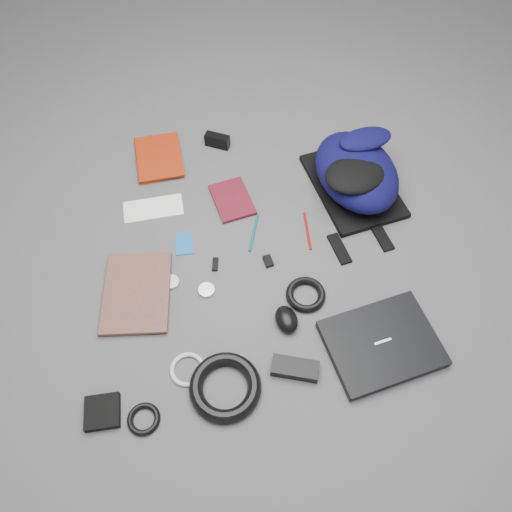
{
  "coord_description": "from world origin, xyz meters",
  "views": [
    {
      "loc": [
        -0.01,
        -0.87,
        1.39
      ],
      "look_at": [
        0.0,
        0.0,
        0.02
      ],
      "focal_mm": 35.0,
      "sensor_mm": 36.0,
      "label": 1
    }
  ],
  "objects_px": {
    "mouse": "(286,319)",
    "comic_book": "(104,294)",
    "compact_camera": "(217,141)",
    "textbook_red": "(136,161)",
    "dvd_case": "(232,200)",
    "power_brick": "(295,368)",
    "backpack": "(356,172)",
    "pouch": "(102,412)",
    "laptop": "(382,343)"
  },
  "relations": [
    {
      "from": "compact_camera",
      "to": "mouse",
      "type": "height_order",
      "value": "compact_camera"
    },
    {
      "from": "textbook_red",
      "to": "compact_camera",
      "type": "bearing_deg",
      "value": 5.15
    },
    {
      "from": "laptop",
      "to": "mouse",
      "type": "distance_m",
      "value": 0.29
    },
    {
      "from": "textbook_red",
      "to": "pouch",
      "type": "bearing_deg",
      "value": -100.22
    },
    {
      "from": "comic_book",
      "to": "mouse",
      "type": "height_order",
      "value": "mouse"
    },
    {
      "from": "backpack",
      "to": "compact_camera",
      "type": "relative_size",
      "value": 4.47
    },
    {
      "from": "comic_book",
      "to": "mouse",
      "type": "distance_m",
      "value": 0.58
    },
    {
      "from": "laptop",
      "to": "mouse",
      "type": "bearing_deg",
      "value": 146.0
    },
    {
      "from": "comic_book",
      "to": "mouse",
      "type": "relative_size",
      "value": 3.08
    },
    {
      "from": "compact_camera",
      "to": "textbook_red",
      "type": "bearing_deg",
      "value": -144.71
    },
    {
      "from": "pouch",
      "to": "compact_camera",
      "type": "bearing_deg",
      "value": 74.59
    },
    {
      "from": "power_brick",
      "to": "dvd_case",
      "type": "bearing_deg",
      "value": 117.33
    },
    {
      "from": "textbook_red",
      "to": "power_brick",
      "type": "relative_size",
      "value": 1.67
    },
    {
      "from": "backpack",
      "to": "textbook_red",
      "type": "height_order",
      "value": "backpack"
    },
    {
      "from": "laptop",
      "to": "textbook_red",
      "type": "xyz_separation_m",
      "value": [
        -0.81,
        0.73,
        -0.0
      ]
    },
    {
      "from": "laptop",
      "to": "dvd_case",
      "type": "bearing_deg",
      "value": 110.68
    },
    {
      "from": "backpack",
      "to": "mouse",
      "type": "xyz_separation_m",
      "value": [
        -0.26,
        -0.53,
        -0.06
      ]
    },
    {
      "from": "dvd_case",
      "to": "pouch",
      "type": "distance_m",
      "value": 0.82
    },
    {
      "from": "backpack",
      "to": "pouch",
      "type": "distance_m",
      "value": 1.12
    },
    {
      "from": "compact_camera",
      "to": "power_brick",
      "type": "xyz_separation_m",
      "value": [
        0.25,
        -0.9,
        -0.01
      ]
    },
    {
      "from": "backpack",
      "to": "pouch",
      "type": "xyz_separation_m",
      "value": [
        -0.77,
        -0.8,
        -0.07
      ]
    },
    {
      "from": "textbook_red",
      "to": "mouse",
      "type": "height_order",
      "value": "mouse"
    },
    {
      "from": "mouse",
      "to": "comic_book",
      "type": "bearing_deg",
      "value": 151.53
    },
    {
      "from": "laptop",
      "to": "textbook_red",
      "type": "height_order",
      "value": "laptop"
    },
    {
      "from": "backpack",
      "to": "laptop",
      "type": "relative_size",
      "value": 1.3
    },
    {
      "from": "backpack",
      "to": "pouch",
      "type": "bearing_deg",
      "value": -152.85
    },
    {
      "from": "dvd_case",
      "to": "compact_camera",
      "type": "distance_m",
      "value": 0.28
    },
    {
      "from": "dvd_case",
      "to": "power_brick",
      "type": "height_order",
      "value": "power_brick"
    },
    {
      "from": "textbook_red",
      "to": "dvd_case",
      "type": "relative_size",
      "value": 1.29
    },
    {
      "from": "compact_camera",
      "to": "pouch",
      "type": "height_order",
      "value": "compact_camera"
    },
    {
      "from": "textbook_red",
      "to": "comic_book",
      "type": "height_order",
      "value": "textbook_red"
    },
    {
      "from": "dvd_case",
      "to": "compact_camera",
      "type": "xyz_separation_m",
      "value": [
        -0.06,
        0.27,
        0.02
      ]
    },
    {
      "from": "backpack",
      "to": "dvd_case",
      "type": "relative_size",
      "value": 2.37
    },
    {
      "from": "backpack",
      "to": "power_brick",
      "type": "relative_size",
      "value": 3.07
    },
    {
      "from": "mouse",
      "to": "laptop",
      "type": "bearing_deg",
      "value": -34.16
    },
    {
      "from": "backpack",
      "to": "comic_book",
      "type": "height_order",
      "value": "backpack"
    },
    {
      "from": "comic_book",
      "to": "textbook_red",
      "type": "bearing_deg",
      "value": 84.35
    },
    {
      "from": "textbook_red",
      "to": "compact_camera",
      "type": "relative_size",
      "value": 2.44
    },
    {
      "from": "dvd_case",
      "to": "backpack",
      "type": "bearing_deg",
      "value": -12.09
    },
    {
      "from": "textbook_red",
      "to": "compact_camera",
      "type": "height_order",
      "value": "compact_camera"
    },
    {
      "from": "comic_book",
      "to": "pouch",
      "type": "xyz_separation_m",
      "value": [
        0.05,
        -0.37,
        0.0
      ]
    },
    {
      "from": "laptop",
      "to": "textbook_red",
      "type": "relative_size",
      "value": 1.4
    },
    {
      "from": "mouse",
      "to": "pouch",
      "type": "xyz_separation_m",
      "value": [
        -0.51,
        -0.27,
        -0.01
      ]
    },
    {
      "from": "comic_book",
      "to": "power_brick",
      "type": "relative_size",
      "value": 2.1
    },
    {
      "from": "mouse",
      "to": "backpack",
      "type": "bearing_deg",
      "value": 45.01
    },
    {
      "from": "backpack",
      "to": "mouse",
      "type": "relative_size",
      "value": 4.5
    },
    {
      "from": "backpack",
      "to": "mouse",
      "type": "distance_m",
      "value": 0.6
    },
    {
      "from": "backpack",
      "to": "compact_camera",
      "type": "distance_m",
      "value": 0.54
    },
    {
      "from": "laptop",
      "to": "compact_camera",
      "type": "distance_m",
      "value": 0.97
    },
    {
      "from": "textbook_red",
      "to": "comic_book",
      "type": "xyz_separation_m",
      "value": [
        -0.03,
        -0.56,
        -0.0
      ]
    }
  ]
}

